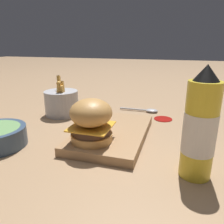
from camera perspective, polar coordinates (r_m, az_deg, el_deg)
The scene contains 7 objects.
ground_plane at distance 0.62m, azimuth -3.61°, elevation -6.51°, with size 6.00×6.00×0.00m, color #9E7A56.
serving_board at distance 0.61m, azimuth 0.00°, elevation -5.53°, with size 0.29×0.18×0.02m.
burger at distance 0.52m, azimuth -5.44°, elevation -2.09°, with size 0.10×0.10×0.10m.
ketchup_bottle at distance 0.44m, azimuth 21.95°, elevation -4.04°, with size 0.06×0.06×0.22m.
fries_basket at distance 0.81m, azimuth -13.02°, elevation 2.42°, with size 0.12×0.12×0.14m.
spoon at distance 0.84m, azimuth 9.30°, elevation 0.44°, with size 0.03×0.15×0.01m.
ketchup_puddle at distance 0.77m, azimuth 13.21°, elevation -1.71°, with size 0.06×0.06×0.00m.
Camera 1 is at (0.52, 0.20, 0.25)m, focal length 35.00 mm.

